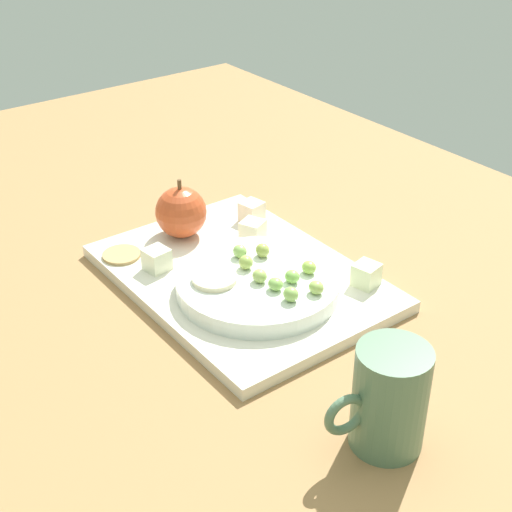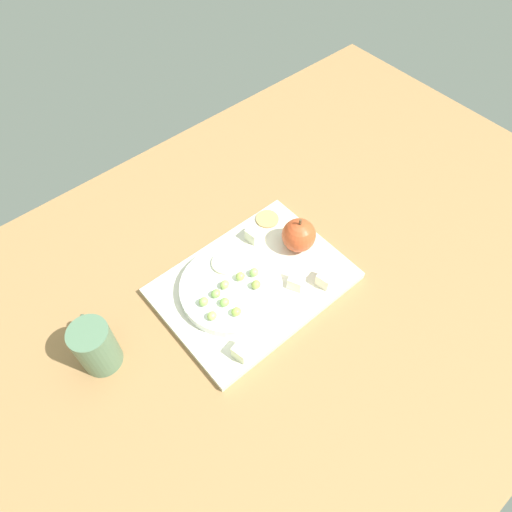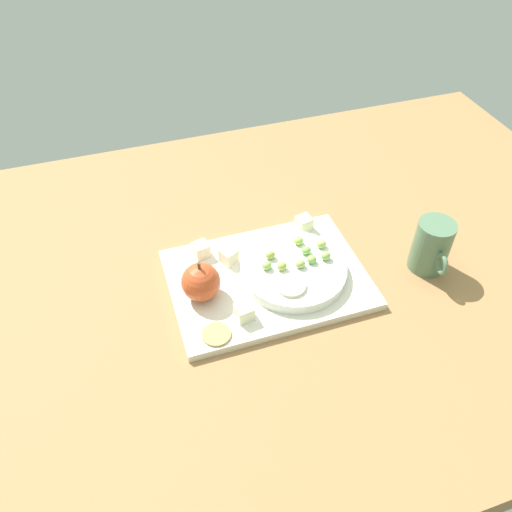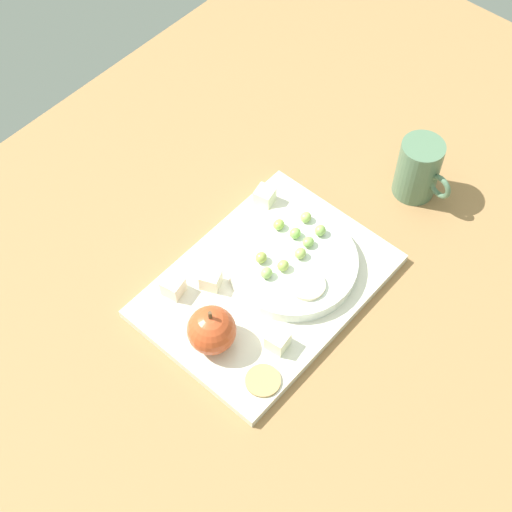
{
  "view_description": "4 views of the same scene",
  "coord_description": "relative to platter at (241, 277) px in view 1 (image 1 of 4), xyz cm",
  "views": [
    {
      "loc": [
        60.06,
        -45.72,
        51.83
      ],
      "look_at": [
        3.48,
        -2.97,
        9.69
      ],
      "focal_mm": 51.93,
      "sensor_mm": 36.0,
      "label": 1
    },
    {
      "loc": [
        30.33,
        32.14,
        77.75
      ],
      "look_at": [
        -1.9,
        -5.52,
        9.18
      ],
      "focal_mm": 32.76,
      "sensor_mm": 36.0,
      "label": 2
    },
    {
      "loc": [
        -20.01,
        -60.11,
        70.75
      ],
      "look_at": [
        -0.72,
        -1.4,
        10.06
      ],
      "focal_mm": 35.97,
      "sensor_mm": 36.0,
      "label": 3
    },
    {
      "loc": [
        -42.97,
        -39.57,
        95.35
      ],
      "look_at": [
        0.6,
        -1.23,
        11.26
      ],
      "focal_mm": 53.52,
      "sensor_mm": 36.0,
      "label": 4
    }
  ],
  "objects": [
    {
      "name": "grape_4",
      "position": [
        -0.18,
        -0.02,
        3.45
      ],
      "size": [
        1.73,
        1.55,
        1.55
      ],
      "primitive_type": "ellipsoid",
      "color": "#95C261",
      "rests_on": "serving_dish"
    },
    {
      "name": "cheese_cube_1",
      "position": [
        -5.29,
        5.63,
        2.03
      ],
      "size": [
        3.47,
        3.47,
        2.63
      ],
      "primitive_type": "cube",
      "rotation": [
        0.0,
        0.0,
        0.42
      ],
      "color": "#F6E9C4",
      "rests_on": "platter"
    },
    {
      "name": "table",
      "position": [
        -0.79,
        3.09,
        -3.14
      ],
      "size": [
        147.95,
        94.29,
        4.85
      ],
      "primitive_type": "cube",
      "color": "olive",
      "rests_on": "ground"
    },
    {
      "name": "platter",
      "position": [
        0.0,
        0.0,
        0.0
      ],
      "size": [
        33.5,
        24.14,
        1.42
      ],
      "primitive_type": "cube",
      "color": "silver",
      "rests_on": "table"
    },
    {
      "name": "cheese_cube_3",
      "position": [
        -9.55,
        8.66,
        2.03
      ],
      "size": [
        3.1,
        3.1,
        2.63
      ],
      "primitive_type": "cube",
      "rotation": [
        0.0,
        0.0,
        0.2
      ],
      "color": "#F1E1C2",
      "rests_on": "platter"
    },
    {
      "name": "grape_1",
      "position": [
        7.58,
        1.35,
        3.41
      ],
      "size": [
        1.73,
        1.55,
        1.47
      ],
      "primitive_type": "ellipsoid",
      "color": "#87C055",
      "rests_on": "serving_dish"
    },
    {
      "name": "grape_0",
      "position": [
        2.22,
        -0.94,
        3.47
      ],
      "size": [
        1.73,
        1.55,
        1.59
      ],
      "primitive_type": "ellipsoid",
      "color": "#9FBB55",
      "rests_on": "serving_dish"
    },
    {
      "name": "grape_8",
      "position": [
        1.23,
        2.17,
        3.47
      ],
      "size": [
        1.73,
        1.55,
        1.6
      ],
      "primitive_type": "ellipsoid",
      "color": "#9BAC4D",
      "rests_on": "serving_dish"
    },
    {
      "name": "apple_slice_0",
      "position": [
        2.25,
        -5.22,
        2.97
      ],
      "size": [
        4.95,
        4.95,
        0.6
      ],
      "primitive_type": "cylinder",
      "color": "beige",
      "rests_on": "serving_dish"
    },
    {
      "name": "apple_stem",
      "position": [
        -11.74,
        -0.69,
        7.75
      ],
      "size": [
        0.5,
        0.5,
        1.2
      ],
      "primitive_type": "cylinder",
      "color": "brown",
      "rests_on": "apple_whole"
    },
    {
      "name": "cup",
      "position": [
        28.27,
        -5.24,
        4.22
      ],
      "size": [
        6.43,
        9.6,
        9.85
      ],
      "color": "#517254",
      "rests_on": "table"
    },
    {
      "name": "cheese_cube_0",
      "position": [
        10.62,
        9.67,
        2.03
      ],
      "size": [
        3.13,
        3.13,
        2.63
      ],
      "primitive_type": "cube",
      "rotation": [
        0.0,
        0.0,
        0.22
      ],
      "color": "#EDF4BF",
      "rests_on": "platter"
    },
    {
      "name": "cheese_cube_2",
      "position": [
        -6.48,
        -7.43,
        2.03
      ],
      "size": [
        2.95,
        2.95,
        2.63
      ],
      "primitive_type": "cube",
      "rotation": [
        0.0,
        0.0,
        0.13
      ],
      "color": "#F0F2CE",
      "rests_on": "platter"
    },
    {
      "name": "grape_5",
      "position": [
        5.37,
        -1.4,
        3.42
      ],
      "size": [
        1.73,
        1.55,
        1.5
      ],
      "primitive_type": "ellipsoid",
      "color": "#A0BD5D",
      "rests_on": "serving_dish"
    },
    {
      "name": "apple_whole",
      "position": [
        -11.74,
        -0.69,
        3.93
      ],
      "size": [
        6.44,
        6.44,
        6.44
      ],
      "primitive_type": "sphere",
      "color": "#C44924",
      "rests_on": "platter"
    },
    {
      "name": "grape_3",
      "position": [
        7.22,
        4.06,
        3.4
      ],
      "size": [
        1.73,
        1.55,
        1.45
      ],
      "primitive_type": "ellipsoid",
      "color": "#9AC24F",
      "rests_on": "serving_dish"
    },
    {
      "name": "grape_7",
      "position": [
        10.24,
        -1.02,
        3.47
      ],
      "size": [
        1.73,
        1.55,
        1.59
      ],
      "primitive_type": "ellipsoid",
      "color": "#8FBC59",
      "rests_on": "serving_dish"
    },
    {
      "name": "grape_6",
      "position": [
        7.62,
        -0.99,
        3.37
      ],
      "size": [
        1.73,
        1.55,
        1.4
      ],
      "primitive_type": "ellipsoid",
      "color": "#89BB58",
      "rests_on": "serving_dish"
    },
    {
      "name": "serving_dish",
      "position": [
        4.41,
        -0.9,
        1.69
      ],
      "size": [
        18.24,
        18.24,
        1.96
      ],
      "primitive_type": "cylinder",
      "color": "white",
      "rests_on": "platter"
    },
    {
      "name": "grape_2",
      "position": [
        10.77,
        2.03,
        3.4
      ],
      "size": [
        1.73,
        1.55,
        1.46
      ],
      "primitive_type": "ellipsoid",
      "color": "#9FBE5C",
      "rests_on": "serving_dish"
    },
    {
      "name": "cracker_0",
      "position": [
        -11.62,
        -9.38,
        0.91
      ],
      "size": [
        4.61,
        4.61,
        0.4
      ],
      "primitive_type": "cylinder",
      "color": "tan",
      "rests_on": "platter"
    }
  ]
}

